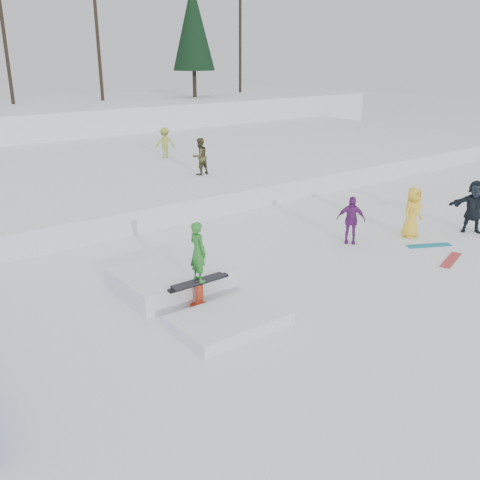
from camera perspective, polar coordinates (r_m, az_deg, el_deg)
ground at (r=12.56m, az=3.78°, el=-7.62°), size 120.00×120.00×0.00m
snow_midrise at (r=26.02m, az=-20.18°, el=6.44°), size 50.00×18.00×0.80m
treeline at (r=39.13m, az=-18.33°, el=21.03°), size 40.24×4.22×10.50m
walker_olive at (r=22.76m, az=-4.30°, el=8.88°), size 0.82×0.68×1.54m
walker_ygreen at (r=26.76m, az=-8.02°, el=10.24°), size 1.08×0.83×1.47m
spectator_purple at (r=17.04m, az=11.73°, el=2.13°), size 0.87×0.91×1.52m
spectator_yellow at (r=18.11m, az=17.90°, el=2.84°), size 0.83×0.56×1.65m
spectator_dark at (r=19.31m, az=23.68°, el=3.28°), size 1.42×1.60×1.76m
loose_board_red at (r=16.64m, az=21.57°, el=-1.99°), size 1.42×0.70×0.03m
loose_board_teal at (r=17.64m, az=19.51°, el=-0.55°), size 1.37×0.89×0.03m
jib_rail_feature at (r=13.08m, az=-5.77°, el=-5.05°), size 2.60×4.40×2.11m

